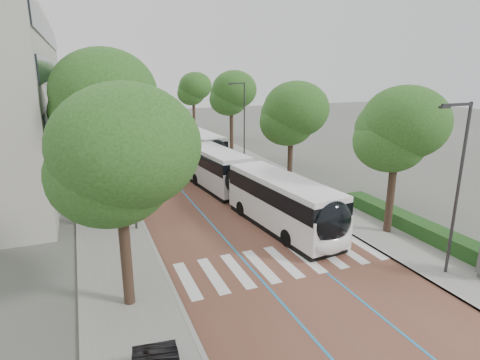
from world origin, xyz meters
name	(u,v)px	position (x,y,z in m)	size (l,w,h in m)	color
ground	(289,272)	(0.00, 0.00, 0.00)	(160.00, 160.00, 0.00)	#51544C
road	(148,139)	(0.00, 40.00, 0.01)	(11.00, 140.00, 0.02)	brown
sidewalk_left	(90,142)	(-7.50, 40.00, 0.06)	(4.00, 140.00, 0.12)	gray
sidewalk_right	(201,135)	(7.50, 40.00, 0.06)	(4.00, 140.00, 0.12)	gray
kerb_left	(106,141)	(-5.60, 40.00, 0.06)	(0.20, 140.00, 0.14)	gray
kerb_right	(188,136)	(5.60, 40.00, 0.06)	(0.20, 140.00, 0.14)	gray
zebra_crossing	(283,261)	(0.20, 1.00, 0.03)	(10.55, 3.60, 0.01)	silver
lane_line_left	(136,140)	(-1.60, 40.00, 0.02)	(0.12, 126.00, 0.01)	teal
lane_line_right	(160,138)	(1.60, 40.00, 0.02)	(0.12, 126.00, 0.01)	teal
hedge	(432,233)	(9.10, 0.00, 0.52)	(1.20, 14.00, 0.80)	#1A3E15
streetlight_near	(457,177)	(6.62, -3.00, 4.82)	(1.82, 0.20, 8.00)	#303033
streetlight_far	(243,116)	(6.62, 22.00, 4.82)	(1.82, 0.20, 8.00)	#303033
lamp_post_left	(132,164)	(-6.10, 8.00, 4.12)	(0.14, 0.14, 8.00)	#303033
trees_left	(89,95)	(-7.50, 25.81, 7.03)	(6.04, 60.77, 10.03)	black
trees_right	(254,104)	(7.70, 21.72, 6.03)	(5.41, 46.83, 8.65)	black
lead_bus	(251,187)	(1.80, 8.74, 1.63)	(4.30, 18.55, 3.20)	black
bus_queued_0	(196,146)	(2.43, 24.63, 1.62)	(3.34, 12.54, 3.20)	silver
bus_queued_1	(168,128)	(2.53, 38.61, 1.62)	(2.84, 12.46, 3.20)	silver
bus_queued_2	(152,117)	(2.60, 51.37, 1.62)	(2.69, 12.43, 3.20)	silver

